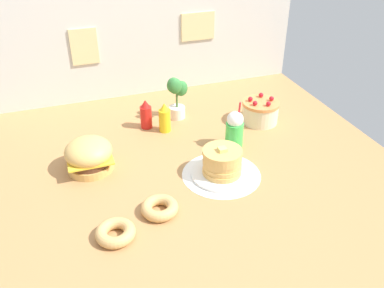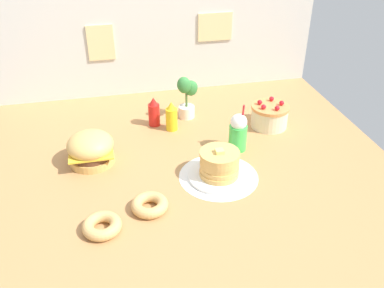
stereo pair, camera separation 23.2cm
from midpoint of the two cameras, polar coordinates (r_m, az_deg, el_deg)
ground_plane at (r=2.35m, az=2.32°, el=-3.47°), size 2.34×2.11×0.02m
back_wall at (r=3.09m, az=-2.52°, el=14.07°), size 2.34×0.04×0.80m
doily_mat at (r=2.28m, az=6.55°, el=-4.51°), size 0.43×0.43×0.00m
burger at (r=2.38m, az=-10.94°, el=-0.72°), size 0.26×0.26×0.19m
pancake_stack at (r=2.24m, az=6.71°, el=-3.06°), size 0.33×0.33×0.17m
layer_cake at (r=2.77m, az=12.89°, el=3.73°), size 0.24×0.24×0.18m
ketchup_bottle at (r=2.71m, az=-2.76°, el=4.24°), size 0.07×0.07×0.20m
mustard_bottle at (r=2.65m, az=-0.30°, el=3.65°), size 0.07×0.07×0.20m
cream_soda_cup at (r=2.47m, az=8.98°, el=1.52°), size 0.11×0.11×0.29m
donut_pink_glaze at (r=1.95m, az=-8.81°, el=-11.05°), size 0.18×0.18×0.05m
donut_chocolate at (r=2.04m, az=-2.54°, el=-8.38°), size 0.18×0.18×0.05m
potted_plant at (r=2.78m, az=1.65°, el=6.59°), size 0.14×0.12×0.30m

